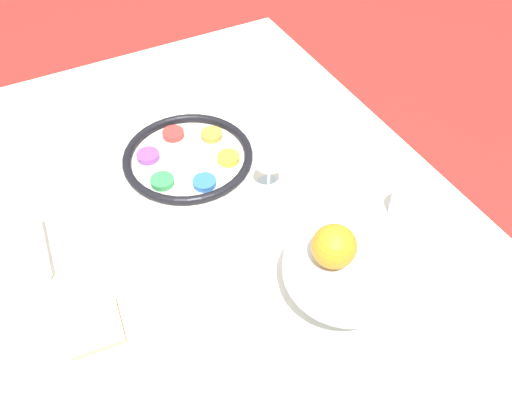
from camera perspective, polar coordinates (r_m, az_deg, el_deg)
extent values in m
plane|color=maroon|center=(1.74, -4.38, -16.49)|extent=(8.00, 8.00, 0.00)
cube|color=silver|center=(1.40, -5.27, -9.87)|extent=(1.30, 1.06, 0.76)
cylinder|color=silver|center=(1.19, -7.71, 5.38)|extent=(0.30, 0.30, 0.01)
torus|color=black|center=(1.18, -7.78, 5.91)|extent=(0.30, 0.30, 0.02)
cylinder|color=#2D6BB7|center=(1.12, -5.91, 2.93)|extent=(0.05, 0.05, 0.01)
cylinder|color=gold|center=(1.17, -3.18, 5.73)|extent=(0.05, 0.05, 0.01)
cylinder|color=orange|center=(1.24, -5.10, 8.34)|extent=(0.05, 0.05, 0.01)
cylinder|color=red|center=(1.25, -9.44, 8.36)|extent=(0.05, 0.05, 0.01)
cylinder|color=#844299|center=(1.20, -12.24, 5.84)|extent=(0.05, 0.05, 0.01)
cylinder|color=#33934C|center=(1.13, -10.65, 3.03)|extent=(0.05, 0.05, 0.01)
cylinder|color=silver|center=(1.13, 1.43, 2.66)|extent=(0.06, 0.06, 0.00)
cylinder|color=silver|center=(1.10, 1.46, 3.86)|extent=(0.01, 0.01, 0.06)
cone|color=silver|center=(1.06, 1.53, 6.50)|extent=(0.06, 0.06, 0.07)
cylinder|color=silver|center=(0.96, 9.64, -9.49)|extent=(0.14, 0.14, 0.01)
cylinder|color=silver|center=(0.93, 9.92, -8.31)|extent=(0.03, 0.03, 0.06)
cylinder|color=silver|center=(0.89, 10.31, -6.66)|extent=(0.22, 0.22, 0.03)
sphere|color=orange|center=(0.85, 8.92, -4.36)|extent=(0.08, 0.08, 0.08)
cylinder|color=beige|center=(0.95, -17.81, -13.19)|extent=(0.18, 0.18, 0.01)
cube|color=#D1B784|center=(0.95, -17.95, -12.90)|extent=(0.10, 0.10, 0.01)
cylinder|color=white|center=(1.08, -24.02, -4.23)|extent=(0.15, 0.06, 0.05)
cylinder|color=silver|center=(1.10, 17.00, 0.33)|extent=(0.08, 0.08, 0.06)
cube|color=silver|center=(1.27, 3.26, 8.72)|extent=(0.09, 0.16, 0.01)
cube|color=silver|center=(1.25, 3.95, 7.94)|extent=(0.08, 0.16, 0.01)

